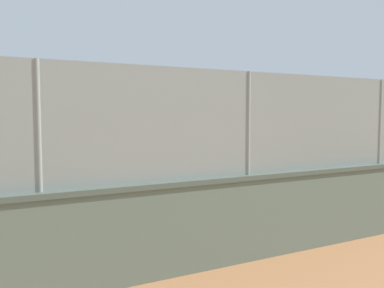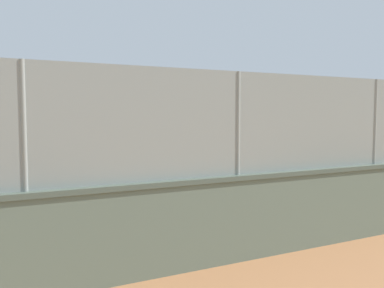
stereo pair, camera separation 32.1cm
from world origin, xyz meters
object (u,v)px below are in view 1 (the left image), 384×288
Objects in this scene: player_near_wall_returning at (162,148)px; player_at_service_line at (198,140)px; sports_ball at (188,165)px; player_foreground_swinging at (1,150)px.

player_near_wall_returning is 4.13m from player_at_service_line.
player_near_wall_returning reaches higher than sports_ball.
player_near_wall_returning is at bearing -29.09° from sports_ball.
player_foreground_swinging is 8.20m from sports_ball.
player_foreground_swinging is 9.38× the size of sports_ball.
player_foreground_swinging is 10.05m from player_at_service_line.
player_at_service_line is (-10.04, -0.34, 0.07)m from player_foreground_swinging.
player_near_wall_returning is 8.74× the size of sports_ball.
player_foreground_swinging is (6.67, -2.04, 0.07)m from player_near_wall_returning.
player_near_wall_returning is at bearing 162.96° from player_foreground_swinging.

